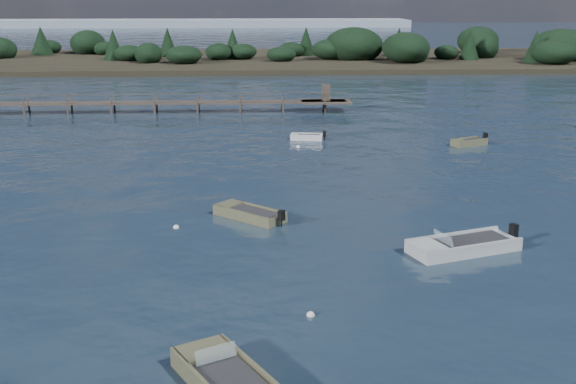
{
  "coord_description": "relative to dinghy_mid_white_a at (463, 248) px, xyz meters",
  "views": [
    {
      "loc": [
        -3.48,
        -24.7,
        11.82
      ],
      "look_at": [
        -1.55,
        14.0,
        1.0
      ],
      "focal_mm": 45.0,
      "sensor_mm": 36.0,
      "label": 1
    }
  ],
  "objects": [
    {
      "name": "ground",
      "position": [
        -6.34,
        53.21,
        -0.17
      ],
      "size": [
        400.0,
        400.0,
        0.0
      ],
      "primitive_type": "plane",
      "color": "#142130",
      "rests_on": "ground"
    },
    {
      "name": "dinghy_mid_white_a",
      "position": [
        0.0,
        0.0,
        0.0
      ],
      "size": [
        5.71,
        3.6,
        1.32
      ],
      "color": "#A5AAAC",
      "rests_on": "ground"
    },
    {
      "name": "dinghy_mid_grey",
      "position": [
        -10.05,
        5.65,
        -0.02
      ],
      "size": [
        4.03,
        3.86,
        1.11
      ],
      "color": "#6C6A48",
      "rests_on": "ground"
    },
    {
      "name": "buoy_extra_a",
      "position": [
        -7.73,
        -6.6,
        -0.17
      ],
      "size": [
        0.32,
        0.32,
        0.32
      ],
      "primitive_type": "sphere",
      "color": "silver",
      "rests_on": "ground"
    },
    {
      "name": "buoy_c",
      "position": [
        -13.85,
        4.19,
        -0.17
      ],
      "size": [
        0.32,
        0.32,
        0.32
      ],
      "primitive_type": "sphere",
      "color": "silver",
      "rests_on": "ground"
    },
    {
      "name": "tender_far_white",
      "position": [
        -5.39,
        26.73,
        -0.03
      ],
      "size": [
        2.97,
        1.44,
        1.0
      ],
      "color": "silver",
      "rests_on": "ground"
    },
    {
      "name": "jetty",
      "position": [
        -28.08,
        41.2,
        0.81
      ],
      "size": [
        64.5,
        3.2,
        3.4
      ],
      "color": "#473C34",
      "rests_on": "ground"
    },
    {
      "name": "buoy_e",
      "position": [
        -6.26,
        23.78,
        -0.17
      ],
      "size": [
        0.32,
        0.32,
        0.32
      ],
      "primitive_type": "sphere",
      "color": "silver",
      "rests_on": "ground"
    },
    {
      "name": "far_headland",
      "position": [
        18.66,
        93.21,
        1.79
      ],
      "size": [
        190.0,
        40.0,
        5.8
      ],
      "color": "black",
      "rests_on": "ground"
    },
    {
      "name": "tender_far_grey_b",
      "position": [
        7.34,
        23.84,
        -0.02
      ],
      "size": [
        3.24,
        2.23,
        1.11
      ],
      "color": "#6C6A48",
      "rests_on": "ground"
    }
  ]
}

